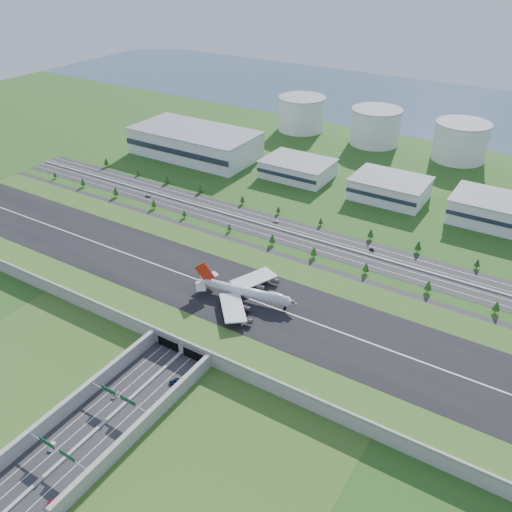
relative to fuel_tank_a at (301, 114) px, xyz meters
The scene contains 23 objects.
ground 332.88m from the fuel_tank_a, 68.84° to the right, with size 1200.00×1200.00×0.00m, color #24551A.
airfield_deck 332.76m from the fuel_tank_a, 68.84° to the right, with size 520.00×100.00×9.20m.
underpass_road 426.88m from the fuel_tank_a, 73.66° to the right, with size 38.80×120.40×8.00m.
sign_gantry_near 422.58m from the fuel_tank_a, 73.50° to the right, with size 38.70×0.70×9.80m.
sign_gantry_far 456.23m from the fuel_tank_a, 74.75° to the right, with size 38.70×0.70×9.80m.
north_expressway 246.84m from the fuel_tank_a, 60.83° to the right, with size 560.00×36.00×0.12m, color #28282B.
tree_row 245.47m from the fuel_tank_a, 61.68° to the right, with size 501.67×48.70×8.50m.
hangar_west 134.72m from the fuel_tank_a, 111.80° to the right, with size 120.00×60.00×25.00m, color silver.
hangar_mid_a 134.54m from the fuel_tank_a, 63.43° to the right, with size 58.00×42.00×15.00m, color silver.
hangar_mid_b 188.43m from the fuel_tank_a, 39.61° to the right, with size 58.00×42.00×17.00m, color silver.
hangar_mid_c 255.13m from the fuel_tank_a, 28.07° to the right, with size 58.00×42.00×19.00m, color silver.
fuel_tank_a is the anchor object (origin of this frame).
fuel_tank_b 85.00m from the fuel_tank_a, ahead, with size 50.00×50.00×35.00m, color silver.
fuel_tank_c 170.00m from the fuel_tank_a, ahead, with size 50.00×50.00×35.00m, color silver.
bay_water 208.82m from the fuel_tank_a, 54.78° to the left, with size 1200.00×260.00×0.06m, color #365168.
boeing_747 337.24m from the fuel_tank_a, 67.54° to the right, with size 62.65×58.73×19.50m.
car_0 416.81m from the fuel_tank_a, 74.28° to the right, with size 1.92×4.76×1.62m, color #BBBBC0.
car_1 451.04m from the fuel_tank_a, 75.73° to the right, with size 1.68×4.80×1.58m, color silver.
car_2 400.83m from the fuel_tank_a, 70.96° to the right, with size 2.58×5.59×1.55m, color #0B1A3A.
car_3 473.07m from the fuel_tank_a, 73.72° to the right, with size 2.32×5.70×1.65m, color #BA112D.
car_4 225.19m from the fuel_tank_a, 96.28° to the right, with size 1.96×4.86×1.66m, color #5A595E.
car_5 265.82m from the fuel_tank_a, 51.53° to the right, with size 1.44×4.13×1.36m, color black.
car_7 225.01m from the fuel_tank_a, 66.95° to the right, with size 1.91×4.69×1.36m, color silver.
Camera 1 is at (147.10, -212.57, 189.73)m, focal length 38.00 mm.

